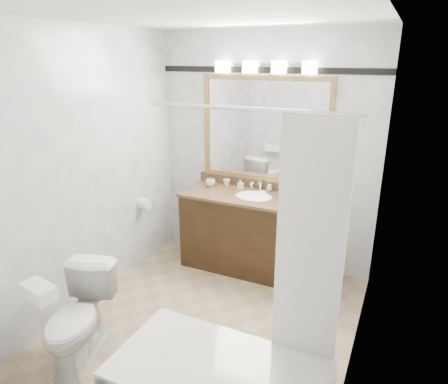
% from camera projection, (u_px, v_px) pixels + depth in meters
% --- Properties ---
extents(room, '(2.42, 2.62, 2.52)m').
position_uv_depth(room, '(208.00, 187.00, 3.15)').
color(room, tan).
rests_on(room, ground).
extents(vanity, '(1.53, 0.58, 0.97)m').
position_uv_depth(vanity, '(253.00, 232.00, 4.29)').
color(vanity, black).
rests_on(vanity, ground).
extents(mirror, '(1.40, 0.04, 1.10)m').
position_uv_depth(mirror, '(264.00, 130.00, 4.17)').
color(mirror, olive).
rests_on(mirror, room).
extents(vanity_light_bar, '(1.02, 0.14, 0.12)m').
position_uv_depth(vanity_light_bar, '(265.00, 67.00, 3.92)').
color(vanity_light_bar, silver).
rests_on(vanity_light_bar, room).
extents(accent_stripe, '(2.40, 0.01, 0.06)m').
position_uv_depth(accent_stripe, '(267.00, 70.00, 3.99)').
color(accent_stripe, black).
rests_on(accent_stripe, room).
extents(tp_roll, '(0.11, 0.12, 0.12)m').
position_uv_depth(tp_roll, '(144.00, 204.00, 4.36)').
color(tp_roll, white).
rests_on(tp_roll, room).
extents(toilet, '(0.59, 0.78, 0.71)m').
position_uv_depth(toilet, '(79.00, 318.00, 3.01)').
color(toilet, white).
rests_on(toilet, ground).
extents(tissue_box, '(0.27, 0.18, 0.10)m').
position_uv_depth(tissue_box, '(39.00, 291.00, 2.63)').
color(tissue_box, white).
rests_on(tissue_box, toilet).
extents(coffee_maker, '(0.17, 0.22, 0.33)m').
position_uv_depth(coffee_maker, '(303.00, 186.00, 3.92)').
color(coffee_maker, black).
rests_on(coffee_maker, vanity).
extents(cup_left, '(0.11, 0.11, 0.08)m').
position_uv_depth(cup_left, '(211.00, 183.00, 4.46)').
color(cup_left, white).
rests_on(cup_left, vanity).
extents(cup_right, '(0.09, 0.09, 0.07)m').
position_uv_depth(cup_right, '(227.00, 182.00, 4.48)').
color(cup_right, white).
rests_on(cup_right, vanity).
extents(soap_bottle_a, '(0.07, 0.07, 0.11)m').
position_uv_depth(soap_bottle_a, '(240.00, 184.00, 4.35)').
color(soap_bottle_a, white).
rests_on(soap_bottle_a, vanity).
extents(soap_bottle_b, '(0.08, 0.08, 0.08)m').
position_uv_depth(soap_bottle_b, '(269.00, 188.00, 4.29)').
color(soap_bottle_b, white).
rests_on(soap_bottle_b, vanity).
extents(soap_bar, '(0.08, 0.05, 0.02)m').
position_uv_depth(soap_bar, '(263.00, 192.00, 4.23)').
color(soap_bar, beige).
rests_on(soap_bar, vanity).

